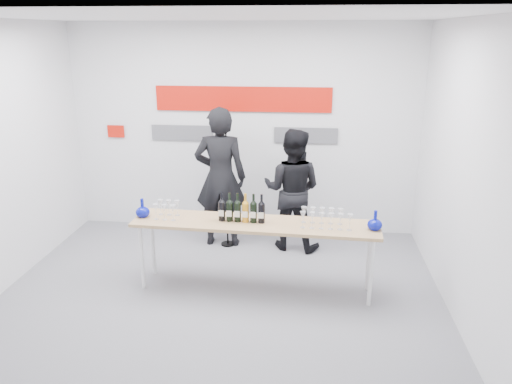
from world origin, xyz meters
TOP-DOWN VIEW (x-y plane):
  - ground at (0.00, 0.00)m, footprint 5.00×5.00m
  - back_wall at (0.00, 2.00)m, footprint 5.00×0.04m
  - signage at (-0.06, 1.97)m, footprint 3.38×0.02m
  - tasting_table at (0.38, 0.11)m, footprint 2.78×0.67m
  - wine_bottles at (0.22, 0.12)m, footprint 0.53×0.10m
  - decanter_left at (-0.93, 0.15)m, footprint 0.16×0.16m
  - decanter_right at (1.68, 0.04)m, footprint 0.16×0.16m
  - glasses_left at (-0.64, 0.15)m, footprint 0.27×0.23m
  - glasses_right at (1.14, 0.07)m, footprint 0.56×0.25m
  - presenter_left at (-0.23, 1.36)m, footprint 0.72×0.49m
  - presenter_right at (0.74, 1.35)m, footprint 0.92×0.78m
  - mic_stand at (-0.14, 1.31)m, footprint 0.19×0.19m

SIDE VIEW (x-z plane):
  - ground at x=0.00m, z-range 0.00..0.00m
  - mic_stand at x=-0.14m, z-range -0.32..1.32m
  - tasting_table at x=0.38m, z-range 0.35..1.18m
  - presenter_right at x=0.74m, z-range 0.00..1.66m
  - glasses_left at x=-0.64m, z-range 0.83..1.01m
  - glasses_right at x=1.14m, z-range 0.83..1.01m
  - decanter_left at x=-0.93m, z-range 0.83..1.04m
  - decanter_right at x=1.68m, z-range 0.83..1.04m
  - presenter_left at x=-0.23m, z-range 0.00..1.93m
  - wine_bottles at x=0.22m, z-range 0.83..1.16m
  - back_wall at x=0.00m, z-range 0.00..3.00m
  - signage at x=-0.06m, z-range 1.41..2.20m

